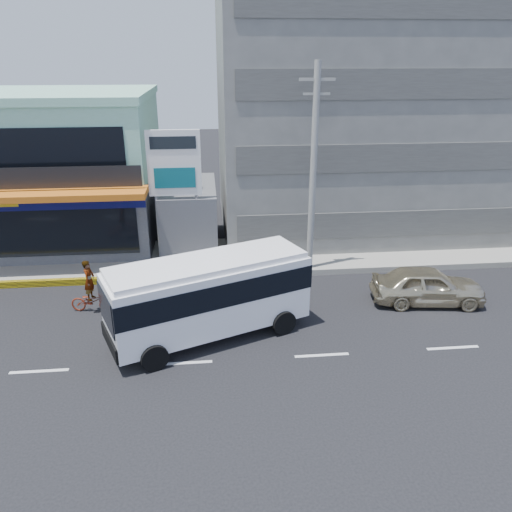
{
  "coord_description": "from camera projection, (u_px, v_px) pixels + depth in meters",
  "views": [
    {
      "loc": [
        1.06,
        -15.21,
        10.22
      ],
      "look_at": [
        3.03,
        4.47,
        2.2
      ],
      "focal_mm": 35.0,
      "sensor_mm": 36.0,
      "label": 1
    }
  ],
  "objects": [
    {
      "name": "ground",
      "position": [
        184.0,
        363.0,
        17.77
      ],
      "size": [
        120.0,
        120.0,
        0.0
      ],
      "primitive_type": "plane",
      "color": "black",
      "rests_on": "ground"
    },
    {
      "name": "sidewalk",
      "position": [
        283.0,
        255.0,
        26.93
      ],
      "size": [
        70.0,
        5.0,
        0.3
      ],
      "primitive_type": "cube",
      "color": "gray",
      "rests_on": "ground"
    },
    {
      "name": "motorcycle_rider",
      "position": [
        91.0,
        295.0,
        21.08
      ],
      "size": [
        1.9,
        0.91,
        2.34
      ],
      "color": "#631D0E",
      "rests_on": "ground"
    },
    {
      "name": "minibus",
      "position": [
        209.0,
        292.0,
        18.8
      ],
      "size": [
        7.99,
        5.13,
        3.2
      ],
      "color": "white",
      "rests_on": "ground"
    },
    {
      "name": "satellite_dish",
      "position": [
        187.0,
        188.0,
        26.56
      ],
      "size": [
        1.5,
        1.5,
        0.15
      ],
      "primitive_type": "cylinder",
      "color": "slate",
      "rests_on": "gap_structure"
    },
    {
      "name": "shop_building",
      "position": [
        47.0,
        172.0,
        28.38
      ],
      "size": [
        12.4,
        11.7,
        8.0
      ],
      "color": "#494A4F",
      "rests_on": "ground"
    },
    {
      "name": "sedan",
      "position": [
        428.0,
        285.0,
        21.82
      ],
      "size": [
        5.03,
        2.51,
        1.65
      ],
      "primitive_type": "imported",
      "rotation": [
        0.0,
        0.0,
        1.45
      ],
      "color": "beige",
      "rests_on": "ground"
    },
    {
      "name": "utility_pole_near",
      "position": [
        313.0,
        171.0,
        23.21
      ],
      "size": [
        1.6,
        0.3,
        10.0
      ],
      "color": "#999993",
      "rests_on": "ground"
    },
    {
      "name": "concrete_building",
      "position": [
        354.0,
        112.0,
        29.89
      ],
      "size": [
        16.0,
        12.0,
        14.0
      ],
      "primitive_type": "cube",
      "color": "gray",
      "rests_on": "ground"
    },
    {
      "name": "gap_structure",
      "position": [
        190.0,
        216.0,
        28.17
      ],
      "size": [
        3.0,
        6.0,
        3.5
      ],
      "primitive_type": "cube",
      "color": "#494A4F",
      "rests_on": "ground"
    },
    {
      "name": "billboard",
      "position": [
        175.0,
        171.0,
        24.35
      ],
      "size": [
        2.6,
        0.18,
        6.9
      ],
      "color": "gray",
      "rests_on": "ground"
    }
  ]
}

